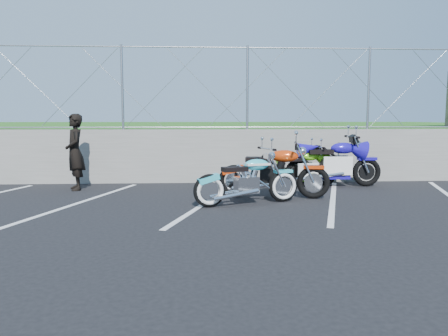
{
  "coord_description": "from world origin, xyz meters",
  "views": [
    {
      "loc": [
        -0.16,
        -7.17,
        1.57
      ],
      "look_at": [
        0.31,
        1.3,
        0.6
      ],
      "focal_mm": 35.0,
      "sensor_mm": 36.0,
      "label": 1
    }
  ],
  "objects": [
    {
      "name": "person_standing",
      "position": [
        -2.88,
        2.48,
        0.83
      ],
      "size": [
        0.61,
        0.72,
        1.67
      ],
      "primitive_type": "imported",
      "rotation": [
        0.0,
        0.0,
        -1.16
      ],
      "color": "black",
      "rests_on": "ground"
    },
    {
      "name": "sportbike_green",
      "position": [
        2.22,
        2.61,
        0.4
      ],
      "size": [
        1.72,
        0.72,
        0.92
      ],
      "rotation": [
        0.0,
        0.0,
        0.31
      ],
      "color": "black",
      "rests_on": "ground"
    },
    {
      "name": "sportbike_blue",
      "position": [
        2.92,
        2.6,
        0.5
      ],
      "size": [
        2.25,
        0.8,
        1.16
      ],
      "rotation": [
        0.0,
        0.0,
        0.02
      ],
      "color": "black",
      "rests_on": "ground"
    },
    {
      "name": "retaining_wall",
      "position": [
        0.0,
        3.5,
        0.65
      ],
      "size": [
        30.0,
        0.22,
        1.3
      ],
      "primitive_type": "cube",
      "color": "slate",
      "rests_on": "ground"
    },
    {
      "name": "parking_lines",
      "position": [
        1.2,
        1.0,
        0.0
      ],
      "size": [
        18.29,
        4.31,
        0.01
      ],
      "color": "silver",
      "rests_on": "ground"
    },
    {
      "name": "cruiser_turquoise",
      "position": [
        0.73,
        0.66,
        0.41
      ],
      "size": [
        1.99,
        0.79,
        1.02
      ],
      "rotation": [
        0.0,
        0.0,
        0.31
      ],
      "color": "black",
      "rests_on": "ground"
    },
    {
      "name": "ground",
      "position": [
        0.0,
        0.0,
        0.0
      ],
      "size": [
        90.0,
        90.0,
        0.0
      ],
      "primitive_type": "plane",
      "color": "black",
      "rests_on": "ground"
    },
    {
      "name": "grass_field",
      "position": [
        0.0,
        13.5,
        0.65
      ],
      "size": [
        30.0,
        20.0,
        1.3
      ],
      "primitive_type": "cube",
      "color": "#205316",
      "rests_on": "ground"
    },
    {
      "name": "chain_link_fence",
      "position": [
        0.0,
        3.5,
        2.3
      ],
      "size": [
        28.0,
        0.03,
        2.0
      ],
      "color": "gray",
      "rests_on": "retaining_wall"
    },
    {
      "name": "naked_orange",
      "position": [
        1.32,
        1.31,
        0.47
      ],
      "size": [
        2.18,
        0.74,
        1.1
      ],
      "rotation": [
        0.0,
        0.0,
        -0.2
      ],
      "color": "black",
      "rests_on": "ground"
    }
  ]
}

